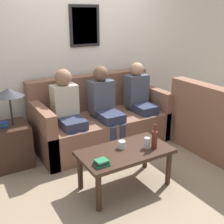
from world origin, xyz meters
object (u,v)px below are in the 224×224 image
Objects in this scene: wine_bottle at (154,139)px; drinking_glass at (122,145)px; coffee_table at (125,156)px; person_right at (140,98)px; person_middle at (105,105)px; person_left at (68,110)px; couch_main at (100,121)px.

drinking_glass is at bearing 149.75° from wine_bottle.
drinking_glass is at bearing 91.88° from coffee_table.
person_right is at bearing 45.41° from drinking_glass.
drinking_glass is 1.00m from person_middle.
wine_bottle is 0.24× the size of person_right.
coffee_table is 0.37m from wine_bottle.
wine_bottle is 0.24× the size of person_middle.
person_left is at bearing 176.51° from person_middle.
couch_main reaches higher than coffee_table.
couch_main is 1.66× the size of person_left.
wine_bottle is at bearing -64.58° from person_left.
person_right is (0.94, 0.96, 0.15)m from drinking_glass.
person_right is (0.63, 1.14, 0.08)m from wine_bottle.
person_middle is (0.00, 1.12, 0.09)m from wine_bottle.
couch_main reaches higher than drinking_glass.
drinking_glass is at bearing -134.59° from person_right.
wine_bottle is (0.31, -0.12, 0.18)m from coffee_table.
wine_bottle is 0.24× the size of person_left.
wine_bottle is at bearing -90.21° from person_middle.
couch_main is 1.24m from coffee_table.
person_right is at bearing 47.39° from coffee_table.
person_middle is (0.31, 1.01, 0.26)m from coffee_table.
person_left is at bearing 103.67° from drinking_glass.
couch_main is 1.93× the size of coffee_table.
coffee_table is 1.41m from person_right.
person_middle reaches higher than coffee_table.
person_left is at bearing -164.96° from couch_main.
coffee_table is 0.13m from drinking_glass.
person_middle reaches higher than wine_bottle.
person_left reaches higher than couch_main.
person_right is (0.63, 0.02, -0.01)m from person_middle.
coffee_table is at bearing -77.05° from person_left.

